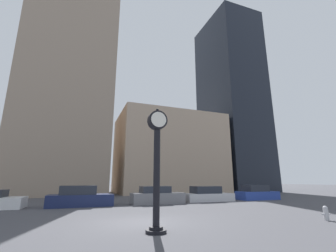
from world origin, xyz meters
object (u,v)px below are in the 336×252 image
at_px(car_grey, 157,196).
at_px(car_blue, 257,193).
at_px(car_silver, 207,195).
at_px(car_navy, 80,198).
at_px(fire_hydrant_near, 326,213).
at_px(street_clock, 157,162).

bearing_deg(car_grey, car_blue, 2.05).
relative_size(car_grey, car_silver, 0.94).
height_order(car_navy, car_blue, car_navy).
relative_size(car_navy, fire_hydrant_near, 6.93).
distance_m(car_grey, car_blue, 10.59).
bearing_deg(car_navy, car_blue, 0.30).
bearing_deg(car_silver, car_grey, -173.07).
bearing_deg(car_grey, car_silver, 6.00).
height_order(street_clock, car_silver, street_clock).
bearing_deg(car_silver, fire_hydrant_near, -88.18).
relative_size(car_blue, fire_hydrant_near, 6.32).
xyz_separation_m(street_clock, car_blue, (13.88, 10.30, -1.96)).
distance_m(car_navy, car_silver, 10.95).
relative_size(street_clock, fire_hydrant_near, 7.14).
xyz_separation_m(car_navy, fire_hydrant_near, (11.03, -10.49, -0.29)).
xyz_separation_m(street_clock, car_grey, (3.30, 10.00, -1.96)).
bearing_deg(car_silver, street_clock, -127.07).
distance_m(street_clock, car_silver, 13.54).
bearing_deg(street_clock, car_silver, 51.55).
distance_m(car_blue, fire_hydrant_near, 12.00).
xyz_separation_m(car_navy, car_blue, (16.50, 0.19, -0.03)).
bearing_deg(fire_hydrant_near, street_clock, 177.39).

